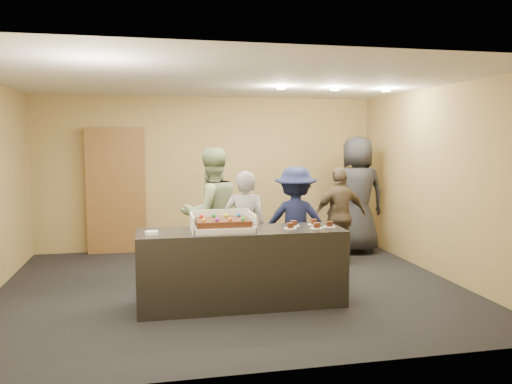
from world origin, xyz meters
TOP-DOWN VIEW (x-y plane):
  - room at (0.00, 0.00)m, footprint 6.04×6.00m
  - serving_counter at (0.01, -0.76)m, footprint 2.41×0.72m
  - storage_cabinet at (-1.62, 2.41)m, footprint 0.98×0.15m
  - cake_box at (-0.22, -0.74)m, footprint 0.72×0.50m
  - sheet_cake at (-0.22, -0.76)m, footprint 0.62×0.43m
  - plate_stack at (-1.02, -0.84)m, footprint 0.15×0.15m
  - slice_a at (0.58, -0.80)m, footprint 0.15×0.15m
  - slice_b at (0.66, -0.65)m, footprint 0.15×0.15m
  - slice_c at (0.89, -0.85)m, footprint 0.15×0.15m
  - slice_d at (0.94, -0.60)m, footprint 0.15×0.15m
  - slice_e at (1.07, -0.80)m, footprint 0.15×0.15m
  - person_server_grey at (0.18, -0.05)m, footprint 0.65×0.53m
  - person_sage_man at (-0.20, 0.50)m, footprint 1.06×0.93m
  - person_navy_man at (0.96, 0.27)m, footprint 1.13×0.82m
  - person_brown_extra at (1.85, 0.84)m, footprint 0.93×0.47m
  - person_dark_suit at (2.43, 1.56)m, footprint 0.99×0.65m
  - ceiling_spotlights at (1.60, 0.50)m, footprint 1.72×0.12m

SIDE VIEW (x-z plane):
  - serving_counter at x=0.01m, z-range 0.00..0.90m
  - person_brown_extra at x=1.85m, z-range 0.00..1.53m
  - person_server_grey at x=0.18m, z-range 0.00..1.55m
  - person_navy_man at x=0.96m, z-range 0.00..1.57m
  - person_sage_man at x=-0.20m, z-range 0.00..1.83m
  - plate_stack at x=-1.02m, z-range 0.90..0.94m
  - slice_a at x=0.58m, z-range 0.89..0.96m
  - slice_b at x=0.66m, z-range 0.89..0.96m
  - slice_c at x=0.89m, z-range 0.89..0.96m
  - slice_d at x=0.94m, z-range 0.89..0.96m
  - slice_e at x=1.07m, z-range 0.89..0.96m
  - cake_box at x=-0.22m, z-range 0.84..1.05m
  - sheet_cake at x=-0.22m, z-range 0.94..1.06m
  - person_dark_suit at x=2.43m, z-range 0.00..2.01m
  - storage_cabinet at x=-1.62m, z-range 0.00..2.15m
  - room at x=0.00m, z-range 0.00..2.70m
  - ceiling_spotlights at x=1.60m, z-range 2.66..2.69m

